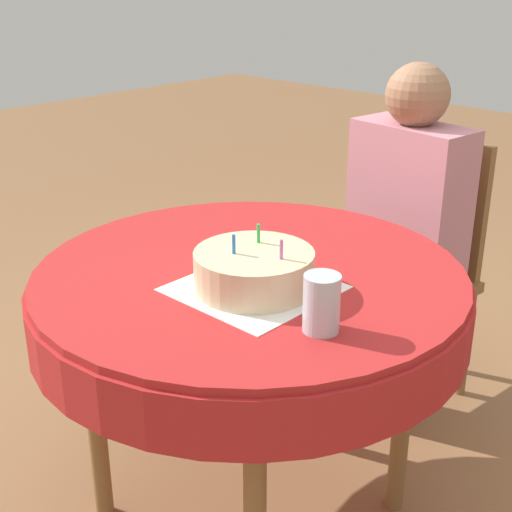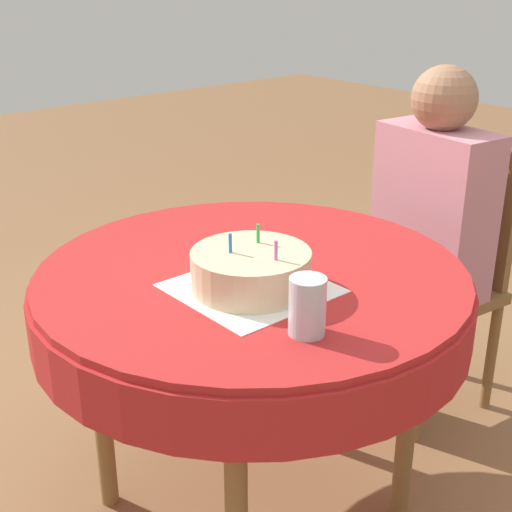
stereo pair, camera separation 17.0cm
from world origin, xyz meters
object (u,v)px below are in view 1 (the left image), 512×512
person (404,210)px  chair (416,262)px  drinking_glass (322,303)px  birthday_cake (254,270)px

person → chair: bearing=90.0°
person → drinking_glass: bearing=-60.7°
chair → drinking_glass: chair is taller
chair → birthday_cake: bearing=-75.5°
birthday_cake → drinking_glass: bearing=-12.5°
chair → drinking_glass: size_ratio=7.38×
chair → person: person is taller
chair → birthday_cake: chair is taller
person → drinking_glass: size_ratio=9.49×
chair → person: (-0.01, -0.09, 0.21)m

